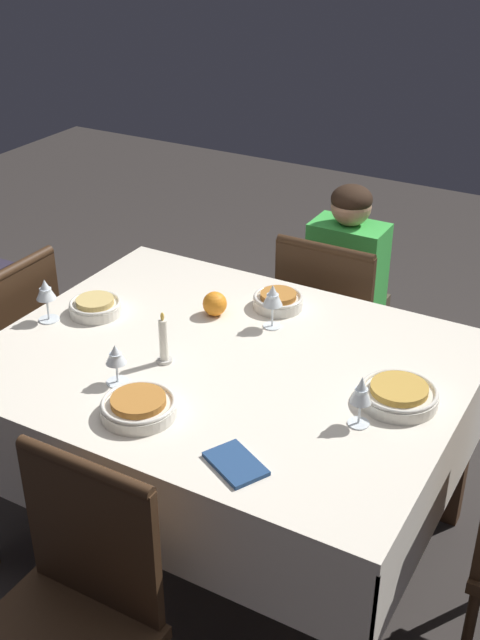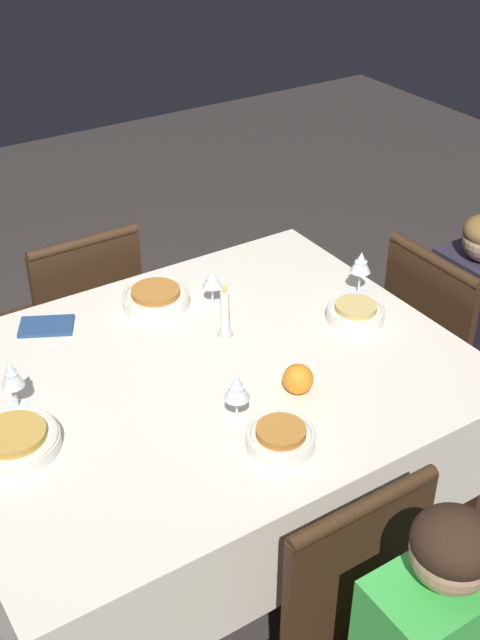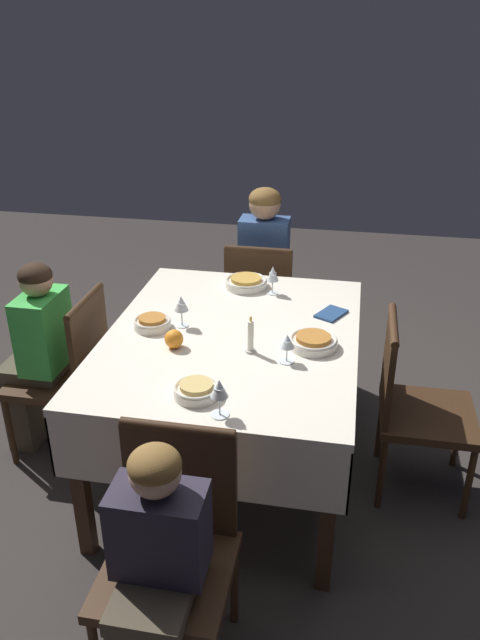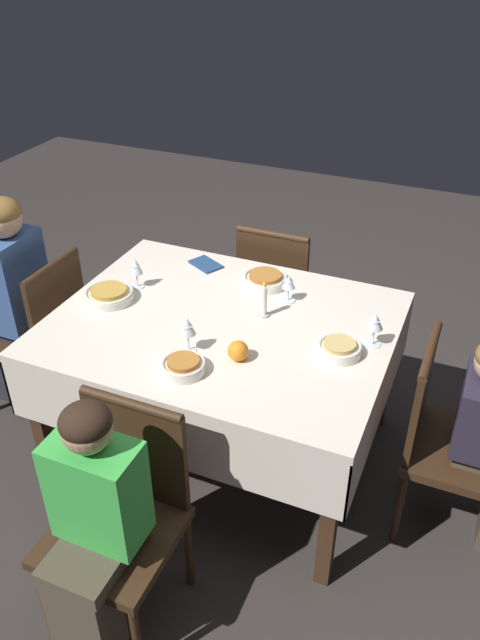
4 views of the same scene
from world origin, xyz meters
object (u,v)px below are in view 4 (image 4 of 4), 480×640
(chair_west, at_px, (42,328))
(napkin_red_folded, at_px, (206,264))
(wine_glass_west, at_px, (136,267))
(bowl_east, at_px, (340,348))
(wine_glass_south, at_px, (188,327))
(bowl_south, at_px, (183,366))
(candle_centerpiece, at_px, (264,303))
(bowl_west, at_px, (109,294))
(person_adult_denim, at_px, (11,292))
(orange_fruit, at_px, (238,351))
(chair_east, at_px, (447,434))
(bowl_north, at_px, (265,279))
(chair_north, at_px, (279,287))
(chair_south, at_px, (122,508))
(wine_glass_east, at_px, (375,323))
(person_child_green, at_px, (92,528))
(dining_table, at_px, (222,338))
(wine_glass_north, at_px, (289,283))

(chair_west, distance_m, napkin_red_folded, 0.90)
(wine_glass_west, xyz_separation_m, bowl_east, (1.03, -0.15, -0.08))
(wine_glass_south, bearing_deg, bowl_south, -71.13)
(bowl_east, relative_size, candle_centerpiece, 1.03)
(bowl_west, xyz_separation_m, wine_glass_south, (0.52, -0.21, 0.08))
(bowl_east, bearing_deg, chair_west, 179.58)
(person_adult_denim, distance_m, orange_fruit, 1.36)
(chair_east, height_order, person_adult_denim, person_adult_denim)
(chair_west, relative_size, orange_fruit, 10.62)
(bowl_south, height_order, bowl_north, same)
(chair_west, distance_m, person_adult_denim, 0.24)
(chair_north, bearing_deg, chair_south, 90.76)
(wine_glass_south, bearing_deg, orange_fruit, 5.88)
(wine_glass_east, xyz_separation_m, candle_centerpiece, (-0.49, 0.03, -0.04))
(chair_east, height_order, candle_centerpiece, candle_centerpiece)
(napkin_red_folded, bearing_deg, candle_centerpiece, -36.55)
(wine_glass_south, height_order, bowl_east, wine_glass_south)
(chair_east, height_order, bowl_north, chair_east)
(candle_centerpiece, bearing_deg, person_child_green, -98.29)
(wine_glass_west, bearing_deg, dining_table, -13.39)
(chair_south, xyz_separation_m, bowl_east, (0.55, 0.81, 0.31))
(person_child_green, relative_size, orange_fruit, 12.49)
(wine_glass_west, height_order, bowl_north, wine_glass_west)
(bowl_west, distance_m, wine_glass_west, 0.18)
(chair_east, bearing_deg, chair_south, 129.48)
(person_adult_denim, relative_size, bowl_south, 6.73)
(chair_north, xyz_separation_m, bowl_south, (0.04, -1.23, 0.31))
(person_child_green, xyz_separation_m, bowl_west, (-0.54, 0.98, 0.23))
(wine_glass_west, bearing_deg, bowl_south, -44.74)
(bowl_south, relative_size, bowl_east, 0.97)
(chair_north, distance_m, bowl_west, 1.07)
(bowl_east, height_order, wine_glass_north, wine_glass_north)
(chair_east, xyz_separation_m, candle_centerpiece, (-0.85, 0.12, 0.35))
(person_adult_denim, relative_size, wine_glass_south, 7.58)
(bowl_west, height_order, bowl_north, same)
(chair_east, bearing_deg, dining_table, 89.47)
(person_adult_denim, bearing_deg, bowl_west, 88.85)
(bowl_east, bearing_deg, bowl_west, -179.95)
(person_child_green, height_order, wine_glass_west, person_child_green)
(wine_glass_south, distance_m, bowl_east, 0.61)
(chair_west, bearing_deg, orange_fruit, 80.13)
(wine_glass_north, bearing_deg, bowl_north, 146.19)
(chair_west, xyz_separation_m, person_child_green, (0.99, -0.99, 0.09))
(wine_glass_west, relative_size, candle_centerpiece, 0.88)
(chair_south, distance_m, bowl_east, 1.03)
(wine_glass_east, bearing_deg, chair_south, -125.16)
(napkin_red_folded, bearing_deg, person_child_green, -79.28)
(chair_north, distance_m, napkin_red_folded, 0.56)
(wine_glass_north, bearing_deg, wine_glass_south, -114.76)
(chair_east, bearing_deg, chair_north, 50.51)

